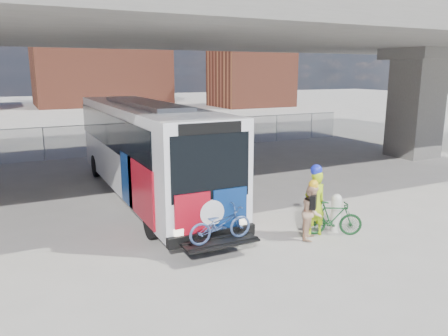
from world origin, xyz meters
TOP-DOWN VIEW (x-y plane):
  - ground at (0.00, 0.00)m, footprint 160.00×160.00m
  - bus at (-2.00, 2.83)m, footprint 2.67×12.90m
  - overpass at (0.00, 4.00)m, footprint 40.00×16.00m
  - chainlink_fence at (0.00, 12.00)m, footprint 30.00×0.06m
  - brick_buildings at (1.23, 48.23)m, footprint 54.00×22.00m
  - smokestack at (14.00, 55.00)m, footprint 2.20×2.20m
  - bollard at (2.03, -3.49)m, footprint 0.31×0.31m
  - cyclist_hivis at (1.21, -3.49)m, footprint 0.72×0.48m
  - cyclist_tan at (0.98, -3.69)m, footprint 0.99×0.98m
  - bike_parked at (1.73, -3.72)m, footprint 1.73×1.28m

SIDE VIEW (x-z plane):
  - ground at x=0.00m, z-range 0.00..0.00m
  - bike_parked at x=1.73m, z-range 0.00..1.03m
  - bollard at x=2.03m, z-range 0.04..1.21m
  - cyclist_tan at x=0.98m, z-range -0.05..1.72m
  - cyclist_hivis at x=1.21m, z-range -0.04..2.12m
  - chainlink_fence at x=0.00m, z-range -13.58..16.42m
  - bus at x=-2.00m, z-range 0.26..3.95m
  - brick_buildings at x=1.23m, z-range -0.58..11.42m
  - overpass at x=0.00m, z-range 2.57..10.52m
  - smokestack at x=14.00m, z-range 0.00..25.00m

